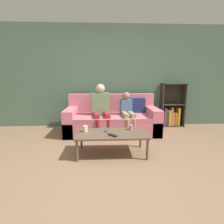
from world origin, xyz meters
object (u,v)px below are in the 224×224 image
at_px(coffee_table, 112,135).
at_px(tv_remote_0, 113,135).
at_px(bookshelf, 171,110).
at_px(tv_remote_1, 107,130).
at_px(person_adult, 101,105).
at_px(person_child, 127,110).
at_px(couch, 112,120).
at_px(cup_near, 85,129).
at_px(cup_far, 131,127).

distance_m(coffee_table, tv_remote_0, 0.16).
bearing_deg(bookshelf, tv_remote_1, -137.67).
relative_size(person_adult, tv_remote_1, 6.47).
bearing_deg(person_child, tv_remote_1, -121.92).
height_order(couch, coffee_table, couch).
height_order(coffee_table, person_child, person_child).
bearing_deg(couch, bookshelf, 16.96).
bearing_deg(tv_remote_0, tv_remote_1, 64.81).
bearing_deg(person_child, person_adult, 170.14).
bearing_deg(person_adult, couch, 11.70).
relative_size(coffee_table, tv_remote_0, 7.59).
bearing_deg(cup_near, bookshelf, 37.56).
bearing_deg(coffee_table, person_child, 69.59).
bearing_deg(tv_remote_0, cup_near, 108.09).
relative_size(person_child, cup_near, 8.90).
bearing_deg(cup_far, bookshelf, 49.43).
relative_size(couch, bookshelf, 1.86).
xyz_separation_m(couch, person_adult, (-0.27, -0.09, 0.37)).
bearing_deg(coffee_table, person_adult, 100.02).
xyz_separation_m(bookshelf, cup_near, (-2.11, -1.63, -0.01)).
bearing_deg(tv_remote_0, cup_far, -1.07).
relative_size(cup_far, tv_remote_1, 0.49).
xyz_separation_m(cup_near, tv_remote_0, (0.46, -0.24, -0.04)).
relative_size(bookshelf, coffee_table, 0.96).
height_order(couch, tv_remote_0, couch).
distance_m(person_adult, cup_far, 1.13).
height_order(tv_remote_0, tv_remote_1, same).
distance_m(person_child, cup_far, 0.92).
relative_size(person_child, tv_remote_0, 6.15).
xyz_separation_m(person_adult, cup_far, (0.55, -0.96, -0.25)).
xyz_separation_m(person_adult, person_child, (0.60, -0.05, -0.11)).
distance_m(coffee_table, person_adult, 1.19).
bearing_deg(cup_far, coffee_table, -154.64).
xyz_separation_m(bookshelf, cup_far, (-1.32, -1.54, -0.02)).
bearing_deg(person_child, tv_remote_0, -112.88).
bearing_deg(person_child, cup_far, -98.64).
bearing_deg(cup_near, coffee_table, -9.81).
height_order(couch, cup_far, couch).
relative_size(coffee_table, person_child, 1.23).
distance_m(bookshelf, cup_far, 2.03).
distance_m(cup_far, tv_remote_1, 0.44).
bearing_deg(couch, tv_remote_1, -98.02).
distance_m(person_child, cup_near, 1.32).
xyz_separation_m(cup_far, tv_remote_0, (-0.34, -0.32, -0.03)).
bearing_deg(bookshelf, tv_remote_0, -131.67).
xyz_separation_m(person_adult, tv_remote_0, (0.21, -1.28, -0.28)).
height_order(coffee_table, cup_far, cup_far).
xyz_separation_m(bookshelf, tv_remote_0, (-1.66, -1.86, -0.05)).
height_order(coffee_table, person_adult, person_adult).
height_order(person_adult, person_child, person_adult).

